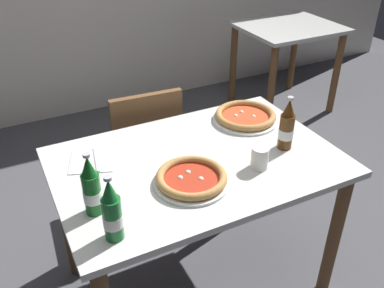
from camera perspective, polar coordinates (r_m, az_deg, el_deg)
name	(u,v)px	position (r m, az deg, el deg)	size (l,w,h in m)	color
ground_plane	(196,279)	(2.29, 0.59, -17.87)	(8.00, 8.00, 0.00)	#4C4C51
dining_table_main	(197,181)	(1.86, 0.70, -5.05)	(1.20, 0.80, 0.75)	silver
chair_behind_table	(144,146)	(2.40, -6.59, -0.32)	(0.42, 0.42, 0.85)	brown
dining_table_background	(286,44)	(3.77, 12.70, 13.15)	(0.80, 0.70, 0.75)	silver
pizza_margherita_near	(192,179)	(1.64, -0.06, -4.71)	(0.30, 0.30, 0.04)	white
pizza_marinara_far	(245,116)	(2.10, 7.26, 3.74)	(0.33, 0.33, 0.04)	white
beer_bottle_left	(92,188)	(1.50, -13.47, -5.88)	(0.07, 0.07, 0.25)	#14591E
beer_bottle_center	(287,127)	(1.86, 12.72, 2.27)	(0.07, 0.07, 0.25)	#512D0F
beer_bottle_right	(112,213)	(1.38, -10.79, -9.16)	(0.07, 0.07, 0.25)	#196B2D
napkin_with_cutlery	(92,161)	(1.83, -13.42, -2.23)	(0.23, 0.23, 0.01)	white
paper_cup	(260,158)	(1.74, 9.18, -1.84)	(0.07, 0.07, 0.10)	white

